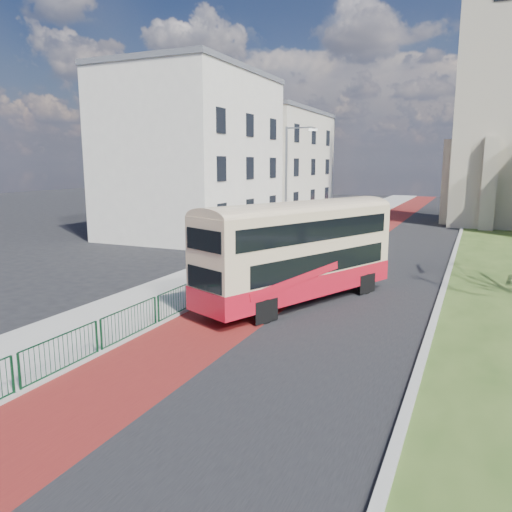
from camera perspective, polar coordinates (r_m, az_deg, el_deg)
The scene contains 11 objects.
ground at distance 16.23m, azimuth -4.37°, elevation -10.25°, with size 160.00×160.00×0.00m, color black.
road_carriageway at distance 34.31m, azimuth 13.98°, elevation 0.56°, with size 9.00×120.00×0.01m, color black.
bus_lane at distance 34.86m, azimuth 9.62°, elevation 0.88°, with size 3.40×120.00×0.01m, color #591414.
pavement_west at distance 35.97m, azimuth 3.75°, elevation 1.39°, with size 4.00×120.00×0.12m, color gray.
kerb_west at distance 35.33m, azimuth 6.79°, elevation 1.18°, with size 0.25×120.00×0.13m, color #999993.
kerb_east at distance 35.80m, azimuth 21.82°, elevation 0.62°, with size 0.25×80.00×0.13m, color #999993.
pedestrian_railing at distance 20.78m, azimuth -6.33°, elevation -4.03°, with size 0.07×24.00×1.12m.
street_block_near at distance 41.25m, azimuth -7.19°, elevation 11.49°, with size 10.30×14.30×13.00m.
street_block_far at distance 55.56m, azimuth 1.53°, elevation 10.52°, with size 10.30×16.30×11.50m.
streetlamp at distance 33.43m, azimuth 3.70°, elevation 8.51°, with size 2.13×0.18×8.00m.
bus at distance 20.58m, azimuth 5.00°, elevation 0.91°, with size 5.93×9.84×4.08m.
Camera 1 is at (7.27, -13.33, 5.74)m, focal length 35.00 mm.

